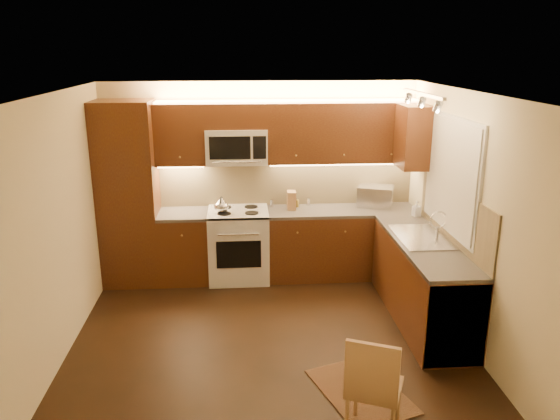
{
  "coord_description": "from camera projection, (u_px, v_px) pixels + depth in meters",
  "views": [
    {
      "loc": [
        -0.26,
        -4.96,
        2.9
      ],
      "look_at": [
        0.15,
        0.55,
        1.25
      ],
      "focal_mm": 35.03,
      "sensor_mm": 36.0,
      "label": 1
    }
  ],
  "objects": [
    {
      "name": "floor",
      "position": [
        269.0,
        342.0,
        5.59
      ],
      "size": [
        4.0,
        4.0,
        0.01
      ],
      "primitive_type": "cube",
      "color": "black",
      "rests_on": "ground"
    },
    {
      "name": "ceiling",
      "position": [
        268.0,
        94.0,
        4.87
      ],
      "size": [
        4.0,
        4.0,
        0.01
      ],
      "primitive_type": "cube",
      "color": "beige",
      "rests_on": "ground"
    },
    {
      "name": "wall_back",
      "position": [
        260.0,
        179.0,
        7.14
      ],
      "size": [
        4.0,
        0.01,
        2.5
      ],
      "primitive_type": "cube",
      "color": "beige",
      "rests_on": "ground"
    },
    {
      "name": "wall_front",
      "position": [
        287.0,
        330.0,
        3.32
      ],
      "size": [
        4.0,
        0.01,
        2.5
      ],
      "primitive_type": "cube",
      "color": "beige",
      "rests_on": "ground"
    },
    {
      "name": "wall_left",
      "position": [
        55.0,
        232.0,
        5.09
      ],
      "size": [
        0.01,
        4.0,
        2.5
      ],
      "primitive_type": "cube",
      "color": "beige",
      "rests_on": "ground"
    },
    {
      "name": "wall_right",
      "position": [
        471.0,
        222.0,
        5.37
      ],
      "size": [
        0.01,
        4.0,
        2.5
      ],
      "primitive_type": "cube",
      "color": "beige",
      "rests_on": "ground"
    },
    {
      "name": "pantry",
      "position": [
        129.0,
        194.0,
        6.77
      ],
      "size": [
        0.7,
        0.6,
        2.3
      ],
      "primitive_type": "cube",
      "color": "#42190E",
      "rests_on": "floor"
    },
    {
      "name": "base_cab_back_left",
      "position": [
        185.0,
        247.0,
        7.02
      ],
      "size": [
        0.62,
        0.6,
        0.86
      ],
      "primitive_type": "cube",
      "color": "#42190E",
      "rests_on": "floor"
    },
    {
      "name": "counter_back_left",
      "position": [
        183.0,
        214.0,
        6.89
      ],
      "size": [
        0.62,
        0.6,
        0.04
      ],
      "primitive_type": "cube",
      "color": "#363331",
      "rests_on": "base_cab_back_left"
    },
    {
      "name": "base_cab_back_right",
      "position": [
        341.0,
        243.0,
        7.16
      ],
      "size": [
        1.92,
        0.6,
        0.86
      ],
      "primitive_type": "cube",
      "color": "#42190E",
      "rests_on": "floor"
    },
    {
      "name": "counter_back_right",
      "position": [
        342.0,
        211.0,
        7.04
      ],
      "size": [
        1.92,
        0.6,
        0.04
      ],
      "primitive_type": "cube",
      "color": "#363331",
      "rests_on": "base_cab_back_right"
    },
    {
      "name": "base_cab_right",
      "position": [
        422.0,
        283.0,
        5.97
      ],
      "size": [
        0.6,
        2.0,
        0.86
      ],
      "primitive_type": "cube",
      "color": "#42190E",
      "rests_on": "floor"
    },
    {
      "name": "counter_right",
      "position": [
        425.0,
        244.0,
        5.84
      ],
      "size": [
        0.6,
        2.0,
        0.04
      ],
      "primitive_type": "cube",
      "color": "#363331",
      "rests_on": "base_cab_right"
    },
    {
      "name": "dishwasher",
      "position": [
        445.0,
        312.0,
        5.3
      ],
      "size": [
        0.58,
        0.6,
        0.84
      ],
      "primitive_type": "cube",
      "color": "silver",
      "rests_on": "floor"
    },
    {
      "name": "backsplash_back",
      "position": [
        287.0,
        182.0,
        7.17
      ],
      "size": [
        3.3,
        0.02,
        0.6
      ],
      "primitive_type": "cube",
      "color": "tan",
      "rests_on": "wall_back"
    },
    {
      "name": "backsplash_right",
      "position": [
        454.0,
        215.0,
        5.77
      ],
      "size": [
        0.02,
        2.0,
        0.6
      ],
      "primitive_type": "cube",
      "color": "tan",
      "rests_on": "wall_right"
    },
    {
      "name": "upper_cab_back_left",
      "position": [
        180.0,
        134.0,
        6.73
      ],
      "size": [
        0.62,
        0.35,
        0.75
      ],
      "primitive_type": "cube",
      "color": "#42190E",
      "rests_on": "wall_back"
    },
    {
      "name": "upper_cab_back_right",
      "position": [
        343.0,
        132.0,
        6.87
      ],
      "size": [
        1.92,
        0.35,
        0.75
      ],
      "primitive_type": "cube",
      "color": "#42190E",
      "rests_on": "wall_back"
    },
    {
      "name": "upper_cab_bridge",
      "position": [
        236.0,
        116.0,
        6.71
      ],
      "size": [
        0.76,
        0.35,
        0.31
      ],
      "primitive_type": "cube",
      "color": "#42190E",
      "rests_on": "wall_back"
    },
    {
      "name": "upper_cab_right_corner",
      "position": [
        414.0,
        137.0,
        6.52
      ],
      "size": [
        0.35,
        0.5,
        0.75
      ],
      "primitive_type": "cube",
      "color": "#42190E",
      "rests_on": "wall_right"
    },
    {
      "name": "stove",
      "position": [
        239.0,
        245.0,
        7.04
      ],
      "size": [
        0.76,
        0.65,
        0.92
      ],
      "primitive_type": null,
      "color": "silver",
      "rests_on": "floor"
    },
    {
      "name": "microwave",
      "position": [
        237.0,
        146.0,
        6.81
      ],
      "size": [
        0.76,
        0.38,
        0.44
      ],
      "primitive_type": null,
      "color": "silver",
      "rests_on": "wall_back"
    },
    {
      "name": "window_frame",
      "position": [
        452.0,
        175.0,
        5.8
      ],
      "size": [
        0.03,
        1.44,
        1.24
      ],
      "primitive_type": "cube",
      "color": "silver",
      "rests_on": "wall_right"
    },
    {
      "name": "window_blinds",
      "position": [
        450.0,
        175.0,
        5.8
      ],
      "size": [
        0.02,
        1.36,
        1.16
      ],
      "primitive_type": "cube",
      "color": "silver",
      "rests_on": "wall_right"
    },
    {
      "name": "sink",
      "position": [
        421.0,
        231.0,
        5.96
      ],
      "size": [
        0.52,
        0.86,
        0.15
      ],
      "primitive_type": null,
      "color": "silver",
      "rests_on": "counter_right"
    },
    {
      "name": "faucet",
      "position": [
        438.0,
        224.0,
        5.95
      ],
      "size": [
        0.2,
        0.04,
        0.3
      ],
      "primitive_type": null,
      "color": "silver",
      "rests_on": "counter_right"
    },
    {
      "name": "track_light_bar",
      "position": [
        423.0,
        94.0,
        5.38
      ],
      "size": [
        0.04,
        1.2,
        0.03
      ],
      "primitive_type": "cube",
      "color": "silver",
      "rests_on": "ceiling"
    },
    {
      "name": "kettle",
      "position": [
        221.0,
        205.0,
        6.77
      ],
      "size": [
        0.22,
        0.22,
        0.21
      ],
      "primitive_type": null,
      "rotation": [
        0.0,
        0.0,
        -0.19
      ],
      "color": "silver",
      "rests_on": "stove"
    },
    {
      "name": "toaster_oven",
      "position": [
        375.0,
        196.0,
        7.14
      ],
      "size": [
        0.53,
        0.47,
        0.27
      ],
      "primitive_type": "cube",
      "rotation": [
        0.0,
        0.0,
        -0.35
      ],
      "color": "silver",
      "rests_on": "counter_back_right"
    },
    {
      "name": "knife_block",
      "position": [
        292.0,
        200.0,
        7.0
      ],
      "size": [
        0.11,
        0.17,
        0.24
      ],
      "primitive_type": "cube",
      "rotation": [
        0.0,
        0.0,
        -0.01
      ],
      "color": "#AB7E4D",
      "rests_on": "counter_back_right"
    },
    {
      "name": "spice_jar_a",
      "position": [
        272.0,
        203.0,
        7.11
      ],
      "size": [
        0.05,
        0.05,
        0.1
      ],
      "primitive_type": "cylinder",
      "rotation": [
        0.0,
        0.0,
        -0.1
      ],
      "color": "silver",
      "rests_on": "counter_back_right"
    },
    {
      "name": "spice_jar_b",
      "position": [
        297.0,
        203.0,
        7.11
      ],
      "size": [
        0.04,
        0.04,
        0.1
      ],
      "primitive_type": "cylinder",
      "rotation": [
        0.0,
        0.0,
        0.05
      ],
      "color": "olive",
      "rests_on": "counter_back_right"
    },
    {
      "name": "spice_jar_c",
      "position": [
        308.0,
        202.0,
        7.18
      ],
      "size": [
        0.05,
        0.05,
        0.1
      ],
      "primitive_type": "cylinder",
      "rotation": [
        0.0,
        0.0,
        -0.31
      ],
      "color": "silver",
      "rests_on": "counter_back_right"
    },
    {
      "name": "spice_jar_d",
      "position": [
        290.0,
        202.0,
        7.2
      ],
      "size": [
        0.05,
        0.05,
        0.09
      ],
      "primitive_type": "cylinder",
      "rotation": [
        0.0,
        0.0,
        0.28
      ],
      "color": "olive",
      "rests_on": "counter_back_right"
    },
    {
      "name": "soap_bottle",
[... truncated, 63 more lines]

